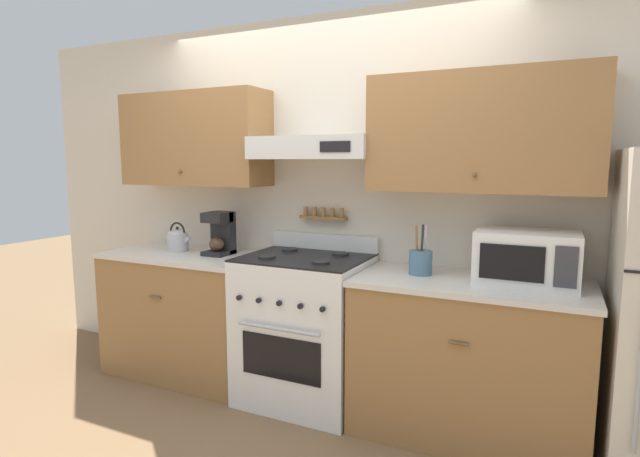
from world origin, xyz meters
TOP-DOWN VIEW (x-y plane):
  - ground_plane at (0.00, 0.00)m, footprint 16.00×16.00m
  - wall_back at (0.02, 0.61)m, footprint 5.20×0.46m
  - counter_left at (-0.99, 0.33)m, footprint 1.18×0.66m
  - counter_right at (1.04, 0.33)m, footprint 1.28×0.66m
  - stove_range at (0.00, 0.32)m, footprint 0.79×0.68m
  - tea_kettle at (-1.08, 0.37)m, footprint 0.20×0.16m
  - coffee_maker at (-0.71, 0.39)m, footprint 0.17×0.20m
  - microwave at (1.32, 0.39)m, footprint 0.53×0.37m
  - utensil_crock at (0.74, 0.37)m, footprint 0.14×0.14m

SIDE VIEW (x-z plane):
  - ground_plane at x=0.00m, z-range 0.00..0.00m
  - counter_right at x=1.04m, z-range 0.00..0.91m
  - counter_left at x=-0.99m, z-range 0.00..0.91m
  - stove_range at x=0.00m, z-range -0.05..1.03m
  - utensil_crock at x=0.74m, z-range 0.84..1.14m
  - tea_kettle at x=-1.08m, z-range 0.89..1.11m
  - microwave at x=1.32m, z-range 0.91..1.20m
  - coffee_maker at x=-0.71m, z-range 0.91..1.22m
  - wall_back at x=0.02m, z-range 0.16..2.71m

